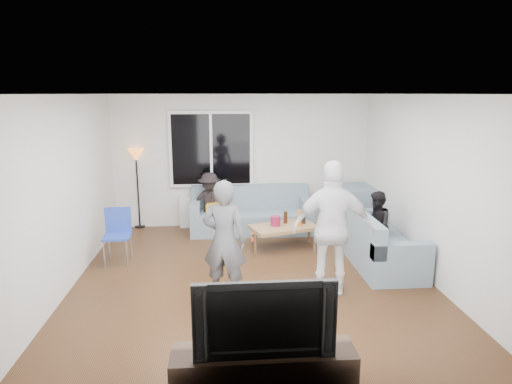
{
  "coord_description": "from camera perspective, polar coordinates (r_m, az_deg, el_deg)",
  "views": [
    {
      "loc": [
        -0.44,
        -5.92,
        2.61
      ],
      "look_at": [
        0.1,
        0.6,
        1.15
      ],
      "focal_mm": 31.1,
      "sensor_mm": 36.0,
      "label": 1
    }
  ],
  "objects": [
    {
      "name": "floor",
      "position": [
        6.49,
        -0.45,
        -11.31
      ],
      "size": [
        5.0,
        5.5,
        0.04
      ],
      "primitive_type": "cube",
      "color": "#56351C",
      "rests_on": "ground"
    },
    {
      "name": "ceiling",
      "position": [
        5.94,
        -0.5,
        12.68
      ],
      "size": [
        5.0,
        5.5,
        0.04
      ],
      "primitive_type": "cube",
      "color": "white",
      "rests_on": "ground"
    },
    {
      "name": "wall_back",
      "position": [
        8.8,
        -1.82,
        4.01
      ],
      "size": [
        5.0,
        0.04,
        2.6
      ],
      "primitive_type": "cube",
      "color": "silver",
      "rests_on": "ground"
    },
    {
      "name": "wall_front",
      "position": [
        3.44,
        3.02,
        -9.81
      ],
      "size": [
        5.0,
        0.04,
        2.6
      ],
      "primitive_type": "cube",
      "color": "silver",
      "rests_on": "ground"
    },
    {
      "name": "wall_left",
      "position": [
        6.41,
        -23.55,
        -0.27
      ],
      "size": [
        0.04,
        5.5,
        2.6
      ],
      "primitive_type": "cube",
      "color": "silver",
      "rests_on": "ground"
    },
    {
      "name": "wall_right",
      "position": [
        6.75,
        21.39,
        0.51
      ],
      "size": [
        0.04,
        5.5,
        2.6
      ],
      "primitive_type": "cube",
      "color": "silver",
      "rests_on": "ground"
    },
    {
      "name": "window_frame",
      "position": [
        8.68,
        -5.78,
        5.5
      ],
      "size": [
        1.62,
        0.06,
        1.47
      ],
      "primitive_type": "cube",
      "color": "white",
      "rests_on": "wall_back"
    },
    {
      "name": "window_glass",
      "position": [
        8.64,
        -5.79,
        5.46
      ],
      "size": [
        1.5,
        0.02,
        1.35
      ],
      "primitive_type": "cube",
      "color": "black",
      "rests_on": "window_frame"
    },
    {
      "name": "window_mullion",
      "position": [
        8.63,
        -5.79,
        5.45
      ],
      "size": [
        0.05,
        0.03,
        1.35
      ],
      "primitive_type": "cube",
      "color": "white",
      "rests_on": "window_frame"
    },
    {
      "name": "radiator",
      "position": [
        8.88,
        -5.61,
        -2.51
      ],
      "size": [
        1.3,
        0.12,
        0.62
      ],
      "primitive_type": "cube",
      "color": "silver",
      "rests_on": "floor"
    },
    {
      "name": "potted_plant",
      "position": [
        8.73,
        -4.33,
        0.56
      ],
      "size": [
        0.2,
        0.16,
        0.36
      ],
      "primitive_type": "imported",
      "rotation": [
        0.0,
        0.0,
        0.02
      ],
      "color": "#366829",
      "rests_on": "radiator"
    },
    {
      "name": "vase",
      "position": [
        8.76,
        -6.91,
        -0.13
      ],
      "size": [
        0.18,
        0.18,
        0.15
      ],
      "primitive_type": "imported",
      "rotation": [
        0.0,
        0.0,
        0.27
      ],
      "color": "white",
      "rests_on": "radiator"
    },
    {
      "name": "sofa_back_section",
      "position": [
        8.5,
        -0.62,
        -2.32
      ],
      "size": [
        2.3,
        0.85,
        0.85
      ],
      "primitive_type": null,
      "color": "slate",
      "rests_on": "floor"
    },
    {
      "name": "sofa_right_section",
      "position": [
        7.23,
        15.49,
        -5.49
      ],
      "size": [
        2.0,
        0.85,
        0.85
      ],
      "primitive_type": null,
      "rotation": [
        0.0,
        0.0,
        1.57
      ],
      "color": "slate",
      "rests_on": "floor"
    },
    {
      "name": "sofa_corner",
      "position": [
        8.92,
        13.58,
        -1.96
      ],
      "size": [
        0.85,
        0.85,
        0.85
      ],
      "primitive_type": "cube",
      "color": "slate",
      "rests_on": "floor"
    },
    {
      "name": "cushion_yellow",
      "position": [
        8.44,
        -5.01,
        -1.89
      ],
      "size": [
        0.42,
        0.37,
        0.14
      ],
      "primitive_type": "cube",
      "rotation": [
        0.0,
        0.0,
        -0.14
      ],
      "color": "gold",
      "rests_on": "sofa_back_section"
    },
    {
      "name": "cushion_red",
      "position": [
        8.51,
        -4.97,
        -1.75
      ],
      "size": [
        0.46,
        0.44,
        0.13
      ],
      "primitive_type": "cube",
      "rotation": [
        0.0,
        0.0,
        -0.55
      ],
      "color": "maroon",
      "rests_on": "sofa_back_section"
    },
    {
      "name": "coffee_table",
      "position": [
        7.67,
        3.54,
        -5.77
      ],
      "size": [
        1.23,
        0.91,
        0.4
      ],
      "primitive_type": "cube",
      "rotation": [
        0.0,
        0.0,
        0.31
      ],
      "color": "#A88051",
      "rests_on": "floor"
    },
    {
      "name": "pitcher",
      "position": [
        7.57,
        2.51,
        -3.73
      ],
      "size": [
        0.17,
        0.17,
        0.17
      ],
      "primitive_type": "cylinder",
      "color": "maroon",
      "rests_on": "coffee_table"
    },
    {
      "name": "side_chair",
      "position": [
        7.24,
        -17.42,
        -5.53
      ],
      "size": [
        0.42,
        0.42,
        0.86
      ],
      "primitive_type": null,
      "rotation": [
        0.0,
        0.0,
        0.05
      ],
      "color": "#2A47B8",
      "rests_on": "floor"
    },
    {
      "name": "floor_lamp",
      "position": [
        8.98,
        -14.95,
        0.39
      ],
      "size": [
        0.32,
        0.32,
        1.56
      ],
      "primitive_type": null,
      "color": "orange",
      "rests_on": "floor"
    },
    {
      "name": "player_left",
      "position": [
        5.67,
        -4.09,
        -6.22
      ],
      "size": [
        0.66,
        0.52,
        1.57
      ],
      "primitive_type": "imported",
      "rotation": [
        0.0,
        0.0,
        2.85
      ],
      "color": "#4B4C50",
      "rests_on": "floor"
    },
    {
      "name": "player_right",
      "position": [
        5.86,
        9.84,
        -4.65
      ],
      "size": [
        1.09,
        0.56,
        1.78
      ],
      "primitive_type": "imported",
      "rotation": [
        0.0,
        0.0,
        3.02
      ],
      "color": "white",
      "rests_on": "floor"
    },
    {
      "name": "spectator_right",
      "position": [
        7.32,
        15.16,
        -4.2
      ],
      "size": [
        0.56,
        0.64,
        1.11
      ],
      "primitive_type": "imported",
      "rotation": [
        0.0,
        0.0,
        -1.86
      ],
      "color": "black",
      "rests_on": "floor"
    },
    {
      "name": "spectator_back",
      "position": [
        8.47,
        -5.96,
        -1.37
      ],
      "size": [
        0.79,
        0.51,
        1.16
      ],
      "primitive_type": "imported",
      "rotation": [
        0.0,
        0.0,
        0.11
      ],
      "color": "black",
      "rests_on": "floor"
    },
    {
      "name": "tv_console",
      "position": [
        4.19,
        0.94,
        -22.22
      ],
      "size": [
        1.6,
        0.4,
        0.44
      ],
      "primitive_type": "cube",
      "color": "#322119",
      "rests_on": "floor"
    },
    {
      "name": "television",
      "position": [
        3.89,
        0.97,
        -15.39
      ],
      "size": [
        1.19,
        0.16,
        0.69
      ],
      "primitive_type": "imported",
      "color": "black",
      "rests_on": "tv_console"
    },
    {
      "name": "bottle_d",
      "position": [
        7.57,
        5.63,
        -3.37
      ],
      "size": [
        0.07,
        0.07,
        0.28
      ],
      "primitive_type": "cylinder",
      "color": "orange",
      "rests_on": "coffee_table"
    },
    {
      "name": "bottle_e",
      "position": [
        7.74,
        6.16,
        -3.4
      ],
      "size": [
        0.07,
        0.07,
        0.18
      ],
      "primitive_type": "cylinder",
      "color": "black",
      "rests_on": "coffee_table"
    },
    {
      "name": "bottle_c",
      "position": [
        7.73,
        3.81,
        -3.27
      ],
      "size": [
        0.07,
        0.07,
        0.21
      ],
      "primitive_type": "cylinder",
      "color": "#321B0B",
      "rests_on": "coffee_table"
    }
  ]
}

